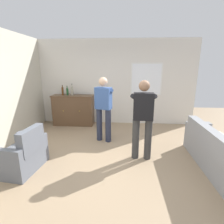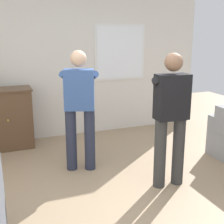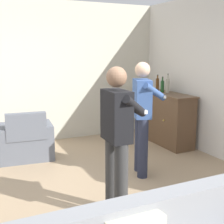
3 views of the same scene
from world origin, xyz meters
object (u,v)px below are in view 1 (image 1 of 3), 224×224
at_px(couch, 220,159).
at_px(person_standing_right, 143,117).
at_px(person_standing_left, 104,107).
at_px(bottle_liquor_amber, 63,91).
at_px(armchair, 23,155).
at_px(bottle_wine_green, 67,92).
at_px(bottle_spirits_clear, 72,91).
at_px(sideboard_cabinet, 73,110).

distance_m(couch, person_standing_right, 1.58).
bearing_deg(person_standing_left, bottle_liquor_amber, 140.36).
bearing_deg(armchair, bottle_wine_green, 88.80).
bearing_deg(bottle_spirits_clear, couch, -37.51).
bearing_deg(bottle_liquor_amber, sideboard_cabinet, 1.14).
relative_size(armchair, person_standing_right, 0.56).
bearing_deg(bottle_wine_green, person_standing_right, -43.20).
bearing_deg(couch, armchair, -178.96).
relative_size(bottle_wine_green, bottle_spirits_clear, 0.82).
height_order(bottle_spirits_clear, person_standing_right, person_standing_right).
height_order(sideboard_cabinet, person_standing_left, person_standing_left).
distance_m(bottle_liquor_amber, bottle_spirits_clear, 0.32).
bearing_deg(armchair, bottle_liquor_amber, 91.99).
relative_size(bottle_liquor_amber, person_standing_left, 0.20).
xyz_separation_m(bottle_spirits_clear, person_standing_right, (2.10, -2.13, -0.22)).
distance_m(armchair, person_standing_left, 2.12).
relative_size(bottle_wine_green, person_standing_right, 0.18).
bearing_deg(bottle_wine_green, person_standing_left, -43.10).
xyz_separation_m(couch, sideboard_cabinet, (-3.45, 2.63, 0.19)).
relative_size(sideboard_cabinet, person_standing_left, 0.81).
distance_m(armchair, person_standing_right, 2.48).
xyz_separation_m(bottle_wine_green, person_standing_left, (1.35, -1.26, -0.20)).
bearing_deg(couch, bottle_wine_green, 143.85).
xyz_separation_m(bottle_spirits_clear, person_standing_left, (1.18, -1.27, -0.22)).
relative_size(couch, person_standing_right, 1.46).
height_order(couch, person_standing_right, person_standing_right).
bearing_deg(person_standing_right, bottle_wine_green, 136.80).
bearing_deg(bottle_spirits_clear, sideboard_cabinet, -68.49).
distance_m(bottle_wine_green, bottle_liquor_amber, 0.15).
height_order(bottle_wine_green, person_standing_left, person_standing_left).
xyz_separation_m(couch, armchair, (-3.68, -0.07, -0.03)).
relative_size(couch, person_standing_left, 1.46).
bearing_deg(bottle_liquor_amber, person_standing_left, -39.64).
relative_size(couch, bottle_wine_green, 8.00).
distance_m(sideboard_cabinet, bottle_spirits_clear, 0.65).
distance_m(armchair, bottle_liquor_amber, 2.83).
bearing_deg(bottle_liquor_amber, bottle_wine_green, 7.62).
height_order(sideboard_cabinet, bottle_liquor_amber, bottle_liquor_amber).
height_order(bottle_wine_green, person_standing_right, person_standing_right).
height_order(person_standing_left, person_standing_right, same).
bearing_deg(bottle_liquor_amber, person_standing_right, -41.09).
height_order(armchair, sideboard_cabinet, sideboard_cabinet).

